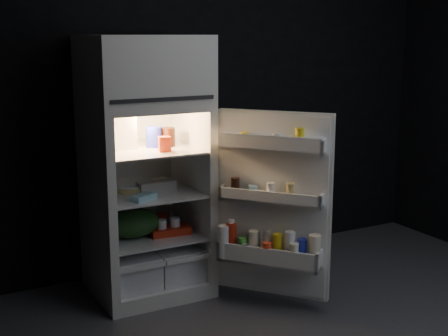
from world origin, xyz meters
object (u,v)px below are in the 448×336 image
egg_carton (156,186)px  yogurt_tray (170,230)px  refrigerator (144,158)px  fridge_door (272,209)px  milk_jug (124,131)px

egg_carton → yogurt_tray: (0.07, -0.06, -0.31)m
refrigerator → fridge_door: size_ratio=1.46×
egg_carton → yogurt_tray: 0.32m
refrigerator → milk_jug: bearing=158.0°
egg_carton → yogurt_tray: size_ratio=0.94×
refrigerator → milk_jug: (-0.12, 0.05, 0.19)m
milk_jug → fridge_door: bearing=-29.4°
fridge_door → egg_carton: size_ratio=4.64×
refrigerator → milk_jug: size_ratio=7.42×
fridge_door → milk_jug: fridge_door is taller
milk_jug → yogurt_tray: milk_jug is taller
milk_jug → yogurt_tray: (0.25, -0.17, -0.69)m
milk_jug → egg_carton: milk_jug is taller
milk_jug → egg_carton: bearing=-15.7°
milk_jug → egg_carton: (0.18, -0.11, -0.38)m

